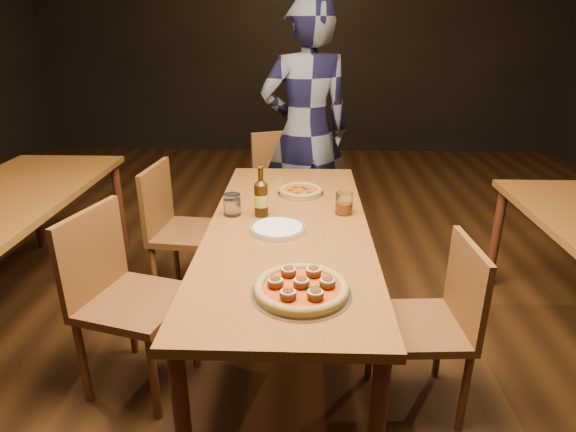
{
  "coord_description": "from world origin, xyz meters",
  "views": [
    {
      "loc": [
        0.08,
        -2.22,
        1.7
      ],
      "look_at": [
        0.0,
        -0.05,
        0.82
      ],
      "focal_mm": 30.0,
      "sensor_mm": 36.0,
      "label": 1
    }
  ],
  "objects_px": {
    "pizza_meatball": "(301,288)",
    "amber_glass": "(344,203)",
    "chair_main_sw": "(190,232)",
    "diner": "(306,133)",
    "chair_main_e": "(419,325)",
    "plate_stack": "(278,229)",
    "chair_main_nw": "(135,301)",
    "table_main": "(288,238)",
    "water_glass": "(232,205)",
    "chair_end": "(291,197)",
    "pizza_margherita": "(301,191)",
    "beer_bottle": "(261,199)"
  },
  "relations": [
    {
      "from": "pizza_meatball",
      "to": "amber_glass",
      "type": "xyz_separation_m",
      "value": [
        0.22,
        0.83,
        0.03
      ]
    },
    {
      "from": "chair_main_nw",
      "to": "amber_glass",
      "type": "bearing_deg",
      "value": -49.79
    },
    {
      "from": "chair_end",
      "to": "beer_bottle",
      "type": "relative_size",
      "value": 3.79
    },
    {
      "from": "beer_bottle",
      "to": "water_glass",
      "type": "bearing_deg",
      "value": 177.18
    },
    {
      "from": "chair_end",
      "to": "water_glass",
      "type": "xyz_separation_m",
      "value": [
        -0.28,
        -1.01,
        0.31
      ]
    },
    {
      "from": "table_main",
      "to": "water_glass",
      "type": "relative_size",
      "value": 17.51
    },
    {
      "from": "diner",
      "to": "chair_main_e",
      "type": "bearing_deg",
      "value": 91.41
    },
    {
      "from": "table_main",
      "to": "water_glass",
      "type": "height_order",
      "value": "water_glass"
    },
    {
      "from": "chair_end",
      "to": "water_glass",
      "type": "distance_m",
      "value": 1.09
    },
    {
      "from": "water_glass",
      "to": "diner",
      "type": "relative_size",
      "value": 0.06
    },
    {
      "from": "plate_stack",
      "to": "amber_glass",
      "type": "bearing_deg",
      "value": 36.06
    },
    {
      "from": "pizza_meatball",
      "to": "plate_stack",
      "type": "relative_size",
      "value": 1.45
    },
    {
      "from": "pizza_meatball",
      "to": "water_glass",
      "type": "height_order",
      "value": "water_glass"
    },
    {
      "from": "plate_stack",
      "to": "amber_glass",
      "type": "distance_m",
      "value": 0.42
    },
    {
      "from": "chair_end",
      "to": "water_glass",
      "type": "relative_size",
      "value": 8.63
    },
    {
      "from": "chair_main_e",
      "to": "pizza_meatball",
      "type": "bearing_deg",
      "value": -66.23
    },
    {
      "from": "beer_bottle",
      "to": "amber_glass",
      "type": "bearing_deg",
      "value": 6.13
    },
    {
      "from": "chair_main_e",
      "to": "diner",
      "type": "bearing_deg",
      "value": -166.52
    },
    {
      "from": "chair_end",
      "to": "pizza_margherita",
      "type": "xyz_separation_m",
      "value": [
        0.08,
        -0.66,
        0.27
      ]
    },
    {
      "from": "pizza_meatball",
      "to": "water_glass",
      "type": "distance_m",
      "value": 0.87
    },
    {
      "from": "chair_main_e",
      "to": "pizza_meatball",
      "type": "xyz_separation_m",
      "value": [
        -0.53,
        -0.27,
        0.34
      ]
    },
    {
      "from": "pizza_margherita",
      "to": "diner",
      "type": "distance_m",
      "value": 0.85
    },
    {
      "from": "pizza_meatball",
      "to": "amber_glass",
      "type": "bearing_deg",
      "value": 75.16
    },
    {
      "from": "plate_stack",
      "to": "diner",
      "type": "bearing_deg",
      "value": 84.37
    },
    {
      "from": "pizza_meatball",
      "to": "chair_main_e",
      "type": "bearing_deg",
      "value": 27.15
    },
    {
      "from": "chair_main_e",
      "to": "pizza_margherita",
      "type": "distance_m",
      "value": 1.07
    },
    {
      "from": "plate_stack",
      "to": "diner",
      "type": "height_order",
      "value": "diner"
    },
    {
      "from": "chair_main_sw",
      "to": "beer_bottle",
      "type": "distance_m",
      "value": 0.75
    },
    {
      "from": "table_main",
      "to": "amber_glass",
      "type": "relative_size",
      "value": 17.4
    },
    {
      "from": "table_main",
      "to": "pizza_margherita",
      "type": "distance_m",
      "value": 0.49
    },
    {
      "from": "table_main",
      "to": "pizza_meatball",
      "type": "relative_size",
      "value": 5.27
    },
    {
      "from": "chair_main_sw",
      "to": "diner",
      "type": "height_order",
      "value": "diner"
    },
    {
      "from": "chair_main_nw",
      "to": "water_glass",
      "type": "height_order",
      "value": "chair_main_nw"
    },
    {
      "from": "chair_main_e",
      "to": "pizza_margherita",
      "type": "xyz_separation_m",
      "value": [
        -0.54,
        0.86,
        0.33
      ]
    },
    {
      "from": "pizza_meatball",
      "to": "beer_bottle",
      "type": "height_order",
      "value": "beer_bottle"
    },
    {
      "from": "chair_end",
      "to": "amber_glass",
      "type": "distance_m",
      "value": 1.06
    },
    {
      "from": "table_main",
      "to": "beer_bottle",
      "type": "height_order",
      "value": "beer_bottle"
    },
    {
      "from": "amber_glass",
      "to": "diner",
      "type": "xyz_separation_m",
      "value": [
        -0.2,
        1.14,
        0.13
      ]
    },
    {
      "from": "pizza_margherita",
      "to": "amber_glass",
      "type": "xyz_separation_m",
      "value": [
        0.23,
        -0.31,
        0.04
      ]
    },
    {
      "from": "table_main",
      "to": "chair_main_sw",
      "type": "bearing_deg",
      "value": 139.77
    },
    {
      "from": "chair_main_nw",
      "to": "chair_main_sw",
      "type": "relative_size",
      "value": 1.02
    },
    {
      "from": "table_main",
      "to": "chair_end",
      "type": "bearing_deg",
      "value": 91.04
    },
    {
      "from": "pizza_margherita",
      "to": "table_main",
      "type": "bearing_deg",
      "value": -96.74
    },
    {
      "from": "water_glass",
      "to": "amber_glass",
      "type": "distance_m",
      "value": 0.59
    },
    {
      "from": "plate_stack",
      "to": "beer_bottle",
      "type": "bearing_deg",
      "value": 115.64
    },
    {
      "from": "chair_main_nw",
      "to": "water_glass",
      "type": "relative_size",
      "value": 8.31
    },
    {
      "from": "chair_main_nw",
      "to": "diner",
      "type": "distance_m",
      "value": 1.85
    },
    {
      "from": "table_main",
      "to": "chair_main_nw",
      "type": "xyz_separation_m",
      "value": [
        -0.72,
        -0.29,
        -0.2
      ]
    },
    {
      "from": "chair_main_nw",
      "to": "beer_bottle",
      "type": "height_order",
      "value": "beer_bottle"
    },
    {
      "from": "pizza_meatball",
      "to": "chair_main_nw",
      "type": "bearing_deg",
      "value": 155.2
    }
  ]
}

